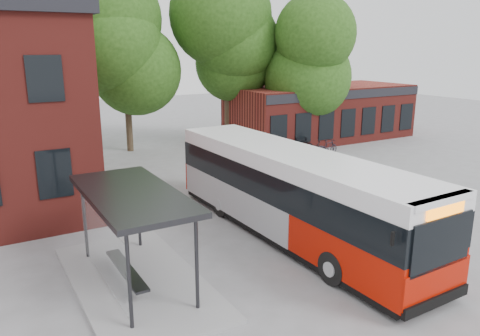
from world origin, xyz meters
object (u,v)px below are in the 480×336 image
bicycle_0 (266,152)px  bicycle_6 (311,148)px  city_bus (291,194)px  bus_shelter (134,238)px  bicycle_1 (276,151)px  bicycle_5 (301,145)px  bicycle_7 (328,147)px  bicycle_4 (298,149)px  bicycle_2 (273,153)px

bicycle_0 → bicycle_6: bearing=-85.4°
city_bus → bus_shelter: bearing=-175.0°
bicycle_1 → bicycle_6: 2.59m
bicycle_5 → bicycle_7: 1.90m
city_bus → bicycle_4: size_ratio=7.49×
bicycle_5 → bicycle_6: bearing=-156.7°
bus_shelter → bicycle_0: bearing=43.1°
bicycle_6 → bicycle_4: bearing=88.0°
bicycle_5 → bicycle_7: bicycle_5 is taller
bicycle_0 → bicycle_2: bicycle_0 is taller
bicycle_2 → bicycle_5: (2.81, 0.86, 0.09)m
bicycle_2 → bicycle_7: bearing=-122.5°
bicycle_0 → bicycle_7: size_ratio=1.09×
bicycle_5 → city_bus: bearing=163.0°
bus_shelter → bicycle_1: size_ratio=3.99×
bus_shelter → bicycle_1: (12.62, 10.99, -0.92)m
bicycle_0 → bicycle_1: bicycle_1 is taller
bicycle_0 → bicycle_4: 2.31m
bicycle_0 → bicycle_2: 0.47m
bicycle_2 → bicycle_5: size_ratio=0.95×
bicycle_2 → bicycle_5: bicycle_5 is taller
bicycle_7 → city_bus: bearing=124.4°
bus_shelter → city_bus: (6.11, 0.64, 0.17)m
bicycle_1 → bicycle_4: bicycle_1 is taller
bicycle_2 → bicycle_6: size_ratio=0.86×
city_bus → bicycle_6: city_bus is taller
bicycle_5 → bicycle_7: (1.08, -1.56, -0.01)m
city_bus → bicycle_7: size_ratio=7.61×
bus_shelter → bicycle_5: size_ratio=4.09×
city_bus → bicycle_4: 13.40m
city_bus → bicycle_5: city_bus is taller
bicycle_2 → bicycle_4: 2.08m
bus_shelter → bicycle_1: 16.76m
bicycle_4 → bicycle_7: (1.82, -0.85, 0.06)m
bicycle_0 → bicycle_5: bicycle_5 is taller
bicycle_0 → bicycle_6: (3.06, -0.65, 0.02)m
bus_shelter → bicycle_7: bearing=32.2°
city_bus → bicycle_1: 12.27m
bicycle_5 → bicycle_6: bicycle_5 is taller
bicycle_7 → bicycle_6: bearing=57.1°
bus_shelter → bicycle_4: bus_shelter is taller
bicycle_7 → bus_shelter: bearing=113.2°
city_bus → bicycle_1: (6.51, 10.35, -1.09)m
city_bus → bicycle_4: bearing=50.4°
bicycle_2 → bicycle_5: bearing=-95.3°
city_bus → bicycle_7: city_bus is taller
bicycle_7 → bicycle_1: bearing=69.1°
bicycle_1 → bicycle_7: bearing=-123.6°
city_bus → bicycle_6: 13.59m
bicycle_2 → bicycle_6: bearing=-116.9°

